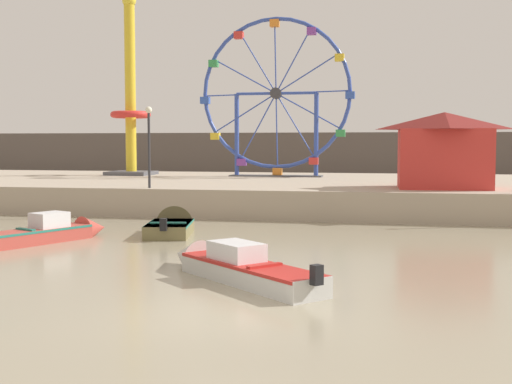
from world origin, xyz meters
The scene contains 10 objects.
ground_plane centered at (0.00, 0.00, 0.00)m, with size 240.00×240.00×0.00m, color gray.
quay_promenade centered at (0.00, 25.33, 0.68)m, with size 110.00×18.47×1.35m, color tan.
distant_town_skyline centered at (0.00, 48.80, 2.20)m, with size 140.00×3.00×4.40m, color #564C47.
motorboat_pale_grey centered at (-0.88, 3.50, 0.33)m, with size 5.24×4.94×1.25m.
motorboat_olive_wood centered at (-5.13, 11.40, 0.27)m, with size 2.19×3.91×1.48m.
motorboat_faded_red centered at (-8.55, 8.64, 0.34)m, with size 2.98×4.99×1.29m.
ferris_wheel_blue_frame centered at (-4.15, 28.77, 6.35)m, with size 9.79×1.20×9.95m.
drop_tower_yellow_tower centered at (-13.93, 28.93, 5.92)m, with size 2.80×2.80×11.83m.
carnival_booth_red_striped centered at (5.46, 19.46, 3.19)m, with size 4.64×3.66×3.55m.
promenade_lamp_far centered at (-8.09, 16.84, 3.86)m, with size 0.32×0.32×3.82m.
Camera 1 is at (3.29, -13.21, 3.47)m, focal length 47.39 mm.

